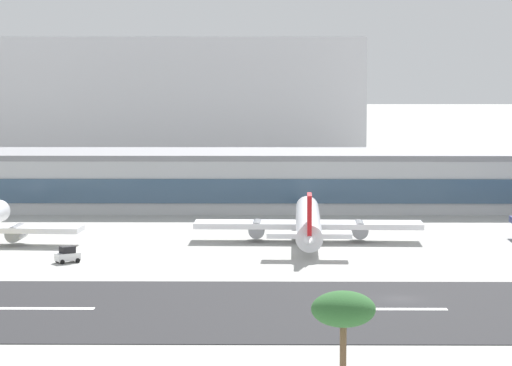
% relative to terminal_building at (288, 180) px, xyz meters
% --- Properties ---
extents(ground_plane, '(1400.00, 1400.00, 0.00)m').
position_rel_terminal_building_xyz_m(ground_plane, '(11.26, -87.87, -5.27)').
color(ground_plane, '#A8A8A3').
extents(runway_strip, '(800.00, 33.29, 0.08)m').
position_rel_terminal_building_xyz_m(runway_strip, '(11.26, -93.72, -5.23)').
color(runway_strip, '#262628').
rests_on(runway_strip, ground_plane).
extents(runway_centreline_dash_3, '(12.00, 1.20, 0.01)m').
position_rel_terminal_building_xyz_m(runway_centreline_dash_3, '(-28.44, -93.72, -5.18)').
color(runway_centreline_dash_3, white).
rests_on(runway_centreline_dash_3, runway_strip).
extents(runway_centreline_dash_4, '(12.00, 1.20, 0.01)m').
position_rel_terminal_building_xyz_m(runway_centreline_dash_4, '(9.68, -93.72, -5.18)').
color(runway_centreline_dash_4, white).
rests_on(runway_centreline_dash_4, runway_strip).
extents(terminal_building, '(167.83, 22.74, 10.52)m').
position_rel_terminal_building_xyz_m(terminal_building, '(0.00, 0.00, 0.00)').
color(terminal_building, '#B7BABC').
rests_on(terminal_building, ground_plane).
extents(distant_hotel_block, '(108.91, 28.87, 33.58)m').
position_rel_terminal_building_xyz_m(distant_hotel_block, '(-33.19, 95.81, 11.52)').
color(distant_hotel_block, '#BCBCC1').
rests_on(distant_hotel_block, ground_plane).
extents(airliner_red_tail_gate_1, '(34.27, 42.39, 8.85)m').
position_rel_terminal_building_xyz_m(airliner_red_tail_gate_1, '(2.36, -43.44, -2.45)').
color(airliner_red_tail_gate_1, white).
rests_on(airliner_red_tail_gate_1, ground_plane).
extents(service_baggage_tug_0, '(3.55, 3.14, 2.20)m').
position_rel_terminal_building_xyz_m(service_baggage_tug_0, '(-30.48, -62.67, -4.22)').
color(service_baggage_tug_0, white).
rests_on(service_baggage_tug_0, ground_plane).
extents(palm_tree_0, '(4.50, 4.50, 10.65)m').
position_rel_terminal_building_xyz_m(palm_tree_0, '(1.51, -139.57, 3.96)').
color(palm_tree_0, brown).
rests_on(palm_tree_0, ground_plane).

